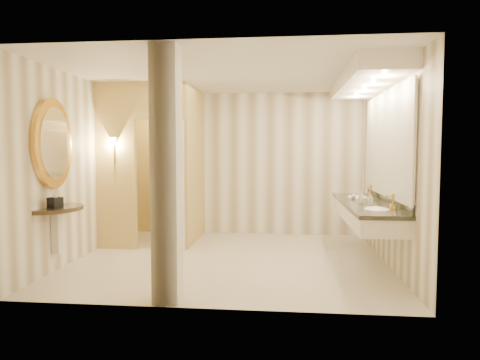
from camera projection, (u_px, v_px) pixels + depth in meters
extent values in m
plane|color=beige|center=(230.00, 259.00, 6.34)|extent=(4.50, 4.50, 0.00)
plane|color=silver|center=(230.00, 75.00, 6.15)|extent=(4.50, 4.50, 0.00)
cube|color=white|center=(243.00, 164.00, 8.23)|extent=(4.50, 0.02, 2.70)
cube|color=white|center=(205.00, 177.00, 4.26)|extent=(4.50, 0.02, 2.70)
cube|color=white|center=(83.00, 168.00, 6.47)|extent=(0.02, 4.00, 2.70)
cube|color=white|center=(388.00, 169.00, 6.02)|extent=(0.02, 4.00, 2.70)
cube|color=#DEBC74|center=(194.00, 165.00, 7.57)|extent=(0.10, 1.50, 2.70)
cube|color=#DEBC74|center=(116.00, 166.00, 6.94)|extent=(0.65, 0.10, 2.70)
cube|color=#DEBC74|center=(159.00, 101.00, 6.79)|extent=(0.80, 0.10, 0.60)
cube|color=white|center=(174.00, 184.00, 7.18)|extent=(0.54, 0.65, 2.10)
cylinder|color=gold|center=(114.00, 154.00, 6.85)|extent=(0.03, 0.03, 0.30)
cone|color=white|center=(114.00, 142.00, 6.84)|extent=(0.14, 0.14, 0.14)
cube|color=white|center=(366.00, 212.00, 6.07)|extent=(0.60, 2.55, 0.24)
cube|color=black|center=(366.00, 204.00, 6.07)|extent=(0.64, 2.59, 0.05)
cube|color=black|center=(386.00, 199.00, 6.03)|extent=(0.03, 2.55, 0.10)
ellipsoid|color=white|center=(377.00, 212.00, 5.38)|extent=(0.40, 0.44, 0.15)
cylinder|color=gold|center=(393.00, 202.00, 5.35)|extent=(0.03, 0.03, 0.22)
ellipsoid|color=white|center=(358.00, 200.00, 6.75)|extent=(0.40, 0.44, 0.15)
cylinder|color=gold|center=(371.00, 192.00, 6.72)|extent=(0.03, 0.03, 0.22)
cube|color=white|center=(387.00, 144.00, 5.98)|extent=(0.03, 2.55, 1.40)
cube|color=white|center=(369.00, 80.00, 5.94)|extent=(0.75, 2.75, 0.22)
cylinder|color=black|center=(53.00, 208.00, 5.61)|extent=(0.90, 0.90, 0.05)
cube|color=white|center=(57.00, 231.00, 5.62)|extent=(0.10, 0.10, 0.60)
cylinder|color=gold|center=(53.00, 143.00, 5.54)|extent=(0.07, 0.90, 0.90)
cylinder|color=white|center=(55.00, 143.00, 5.54)|extent=(0.02, 0.72, 0.72)
cube|color=white|center=(167.00, 175.00, 4.50)|extent=(0.28, 0.28, 2.70)
cube|color=black|center=(55.00, 203.00, 5.41)|extent=(0.18, 0.18, 0.14)
imported|color=white|center=(182.00, 217.00, 7.95)|extent=(0.44, 0.73, 0.72)
imported|color=beige|center=(370.00, 199.00, 5.77)|extent=(0.07, 0.08, 0.15)
imported|color=silver|center=(353.00, 195.00, 6.50)|extent=(0.09, 0.09, 0.10)
imported|color=#C6B28C|center=(361.00, 197.00, 5.88)|extent=(0.09, 0.09, 0.19)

